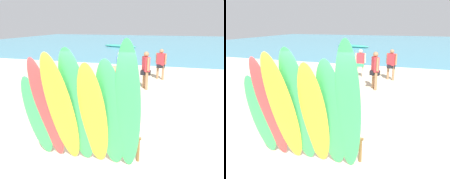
% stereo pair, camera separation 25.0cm
% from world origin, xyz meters
% --- Properties ---
extents(ground, '(60.00, 60.00, 0.00)m').
position_xyz_m(ground, '(0.00, 14.00, 0.00)').
color(ground, beige).
extents(ocean_water, '(60.00, 40.00, 0.02)m').
position_xyz_m(ocean_water, '(0.00, 31.30, 0.01)').
color(ocean_water, teal).
rests_on(ocean_water, ground).
extents(surfboard_rack, '(2.34, 0.07, 0.59)m').
position_xyz_m(surfboard_rack, '(0.00, 0.00, 0.46)').
color(surfboard_rack, brown).
rests_on(surfboard_rack, ground).
extents(surfboard_green_0, '(0.52, 0.59, 1.98)m').
position_xyz_m(surfboard_green_0, '(-0.98, -0.51, 0.99)').
color(surfboard_green_0, '#38B266').
rests_on(surfboard_green_0, ground).
extents(surfboard_red_1, '(0.54, 0.79, 2.38)m').
position_xyz_m(surfboard_red_1, '(-0.68, -0.59, 1.19)').
color(surfboard_red_1, '#D13D42').
rests_on(surfboard_red_1, ground).
extents(surfboard_yellow_2, '(0.55, 0.95, 2.51)m').
position_xyz_m(surfboard_yellow_2, '(-0.29, -0.69, 1.25)').
color(surfboard_yellow_2, yellow).
rests_on(surfboard_yellow_2, ground).
extents(surfboard_green_3, '(0.60, 0.88, 2.58)m').
position_xyz_m(surfboard_green_3, '(0.01, -0.61, 1.29)').
color(surfboard_green_3, '#38B266').
rests_on(surfboard_green_3, ground).
extents(surfboard_yellow_4, '(0.56, 0.84, 2.34)m').
position_xyz_m(surfboard_yellow_4, '(0.32, -0.58, 1.17)').
color(surfboard_yellow_4, yellow).
rests_on(surfboard_yellow_4, ground).
extents(surfboard_green_5, '(0.60, 0.70, 2.39)m').
position_xyz_m(surfboard_green_5, '(0.64, -0.51, 1.19)').
color(surfboard_green_5, '#38B266').
rests_on(surfboard_green_5, ground).
extents(surfboard_green_6, '(0.53, 0.81, 2.73)m').
position_xyz_m(surfboard_green_6, '(0.98, -0.56, 1.36)').
color(surfboard_green_6, '#38B266').
rests_on(surfboard_green_6, ground).
extents(beachgoer_near_rack, '(0.54, 0.41, 1.66)m').
position_xyz_m(beachgoer_near_rack, '(-0.04, 2.22, 0.96)').
color(beachgoer_near_rack, '#9E704C').
rests_on(beachgoer_near_rack, ground).
extents(beachgoer_by_water, '(0.59, 0.25, 1.56)m').
position_xyz_m(beachgoer_by_water, '(-0.64, 7.72, 0.90)').
color(beachgoer_by_water, beige).
rests_on(beachgoer_by_water, ground).
extents(beachgoer_midbeach, '(0.45, 0.59, 1.72)m').
position_xyz_m(beachgoer_midbeach, '(0.51, 5.59, 0.99)').
color(beachgoer_midbeach, '#9E704C').
rests_on(beachgoer_midbeach, ground).
extents(beachgoer_strolling, '(0.43, 0.62, 1.65)m').
position_xyz_m(beachgoer_strolling, '(-0.75, 5.83, 0.95)').
color(beachgoer_strolling, beige).
rests_on(beachgoer_strolling, ground).
extents(beachgoer_photographing, '(0.56, 0.37, 1.63)m').
position_xyz_m(beachgoer_photographing, '(1.05, 7.59, 0.94)').
color(beachgoer_photographing, '#9E704C').
rests_on(beachgoer_photographing, ground).
extents(beach_chair_red, '(0.76, 0.86, 0.80)m').
position_xyz_m(beach_chair_red, '(-3.07, 2.61, 0.43)').
color(beach_chair_red, '#B7B7BC').
rests_on(beach_chair_red, ground).
extents(distant_boat, '(4.55, 1.93, 0.36)m').
position_xyz_m(distant_boat, '(-5.01, 22.86, 0.16)').
color(distant_boat, teal).
rests_on(distant_boat, ground).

